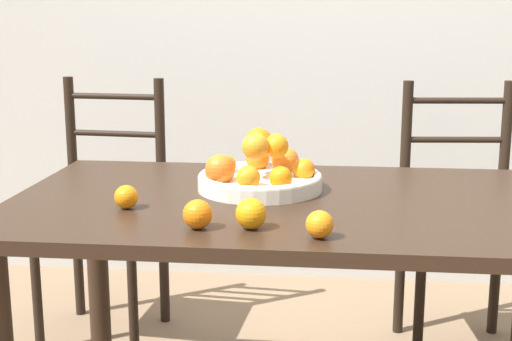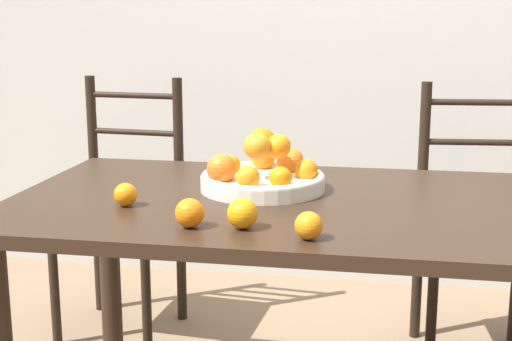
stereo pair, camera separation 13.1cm
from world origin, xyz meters
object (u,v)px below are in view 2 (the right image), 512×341
at_px(fruit_bowl, 262,174).
at_px(orange_loose_3, 126,195).
at_px(chair_left, 123,212).
at_px(orange_loose_1, 190,213).
at_px(chair_right, 478,230).
at_px(orange_loose_0, 309,226).
at_px(orange_loose_2, 243,213).

xyz_separation_m(fruit_bowl, orange_loose_3, (-0.31, -0.24, -0.02)).
bearing_deg(chair_left, orange_loose_1, -56.83).
bearing_deg(chair_right, orange_loose_1, -131.67).
height_order(fruit_bowl, orange_loose_0, fruit_bowl).
xyz_separation_m(orange_loose_0, chair_left, (-0.86, 1.11, -0.32)).
height_order(orange_loose_0, orange_loose_3, orange_loose_0).
xyz_separation_m(chair_left, chair_right, (1.36, -0.00, 0.00)).
bearing_deg(chair_right, orange_loose_0, -119.93).
bearing_deg(orange_loose_2, chair_right, 57.93).
bearing_deg(orange_loose_2, chair_left, 123.44).
bearing_deg(chair_left, orange_loose_2, -51.75).
distance_m(orange_loose_2, chair_right, 1.29).
xyz_separation_m(orange_loose_3, chair_right, (1.00, 0.92, -0.32)).
bearing_deg(fruit_bowl, orange_loose_2, -87.21).
bearing_deg(orange_loose_2, fruit_bowl, 92.79).
xyz_separation_m(fruit_bowl, chair_right, (0.68, 0.68, -0.33)).
distance_m(orange_loose_0, chair_right, 1.26).
xyz_separation_m(orange_loose_2, chair_right, (0.66, 1.06, -0.32)).
bearing_deg(orange_loose_3, fruit_bowl, 36.74).
relative_size(fruit_bowl, chair_left, 0.34).
height_order(orange_loose_2, orange_loose_3, orange_loose_2).
relative_size(fruit_bowl, orange_loose_3, 5.79).
relative_size(orange_loose_0, orange_loose_2, 0.87).
bearing_deg(orange_loose_3, orange_loose_1, -35.86).
height_order(orange_loose_1, orange_loose_3, orange_loose_1).
bearing_deg(fruit_bowl, orange_loose_1, -104.82).
bearing_deg(orange_loose_0, orange_loose_1, 171.55).
relative_size(orange_loose_0, chair_right, 0.06).
distance_m(fruit_bowl, orange_loose_3, 0.39).
bearing_deg(orange_loose_0, chair_left, 127.59).
relative_size(orange_loose_1, chair_right, 0.07).
relative_size(fruit_bowl, chair_right, 0.34).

